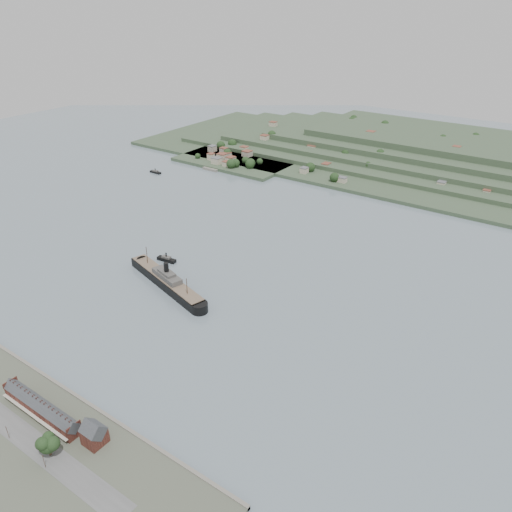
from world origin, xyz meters
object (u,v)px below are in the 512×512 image
Objects in this scene: terrace_row at (41,408)px; steamship at (165,279)px; tugboat at (167,259)px; fig_tree at (47,444)px; gabled_building at (94,434)px.

steamship is at bearing 107.95° from terrace_row.
fig_tree is (95.56, -177.50, 7.85)m from tugboat.
fig_tree reaches higher than terrace_row.
terrace_row is 178.19m from tugboat.
gabled_building is 21.17m from fig_tree.
tugboat is at bearing 113.04° from terrace_row.
steamship is 38.36m from tugboat.
steamship is 5.76× the size of tugboat.
fig_tree is (-11.65, -17.61, 1.55)m from gabled_building.
fig_tree is (25.85, -13.59, 2.89)m from terrace_row.
steamship reaches higher than fig_tree.
gabled_building is 0.80× the size of tugboat.
gabled_building is at bearing -56.16° from tugboat.
fig_tree is at bearing -61.70° from tugboat.
fig_tree reaches higher than tugboat.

